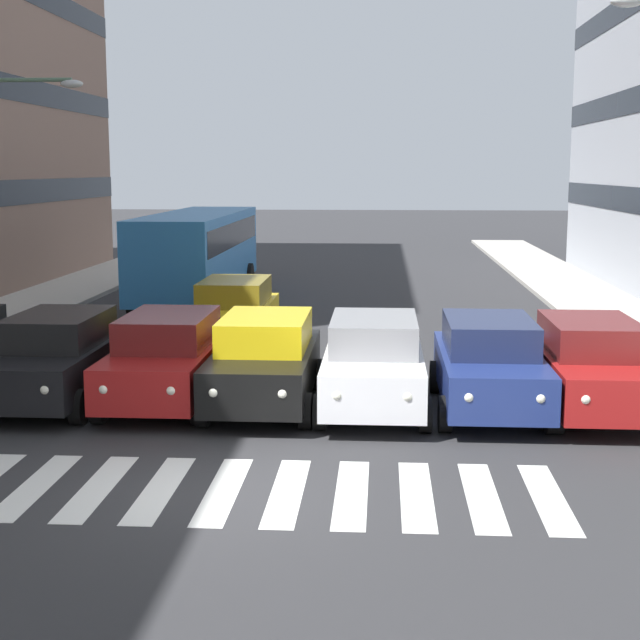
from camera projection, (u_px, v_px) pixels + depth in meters
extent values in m
plane|color=#2D2D30|center=(224.00, 490.00, 13.01)|extent=(180.00, 180.00, 0.00)
cube|color=silver|center=(548.00, 497.00, 12.71)|extent=(0.45, 2.80, 0.01)
cube|color=silver|center=(482.00, 496.00, 12.77)|extent=(0.45, 2.80, 0.01)
cube|color=silver|center=(416.00, 494.00, 12.83)|extent=(0.45, 2.80, 0.01)
cube|color=silver|center=(352.00, 493.00, 12.89)|extent=(0.45, 2.80, 0.01)
cube|color=silver|center=(287.00, 491.00, 12.95)|extent=(0.45, 2.80, 0.01)
cube|color=silver|center=(224.00, 490.00, 13.01)|extent=(0.45, 2.80, 0.01)
cube|color=silver|center=(160.00, 488.00, 13.07)|extent=(0.45, 2.80, 0.01)
cube|color=silver|center=(98.00, 487.00, 13.13)|extent=(0.45, 2.80, 0.01)
cube|color=silver|center=(36.00, 486.00, 13.19)|extent=(0.45, 2.80, 0.01)
cube|color=maroon|center=(592.00, 375.00, 17.00)|extent=(1.80, 4.40, 0.80)
cube|color=maroon|center=(591.00, 336.00, 17.09)|extent=(1.58, 2.46, 0.60)
cylinder|color=black|center=(556.00, 416.00, 15.70)|extent=(0.22, 0.64, 0.64)
cylinder|color=black|center=(620.00, 379.00, 18.44)|extent=(0.22, 0.64, 0.64)
cylinder|color=black|center=(529.00, 378.00, 18.56)|extent=(0.22, 0.64, 0.64)
sphere|color=white|center=(585.00, 399.00, 14.91)|extent=(0.18, 0.18, 0.18)
cube|color=navy|center=(489.00, 374.00, 17.13)|extent=(1.80, 4.40, 0.80)
cube|color=#1D2547|center=(489.00, 334.00, 17.22)|extent=(1.58, 2.46, 0.60)
cylinder|color=black|center=(552.00, 416.00, 15.71)|extent=(0.22, 0.64, 0.64)
cylinder|color=black|center=(445.00, 414.00, 15.83)|extent=(0.22, 0.64, 0.64)
cylinder|color=black|center=(526.00, 378.00, 18.57)|extent=(0.22, 0.64, 0.64)
cylinder|color=black|center=(436.00, 377.00, 18.69)|extent=(0.22, 0.64, 0.64)
sphere|color=white|center=(540.00, 398.00, 14.97)|extent=(0.18, 0.18, 0.18)
sphere|color=white|center=(469.00, 397.00, 15.04)|extent=(0.18, 0.18, 0.18)
cube|color=silver|center=(374.00, 372.00, 17.25)|extent=(1.80, 4.40, 0.80)
cube|color=gray|center=(374.00, 333.00, 17.33)|extent=(1.58, 2.46, 0.60)
cylinder|color=black|center=(425.00, 414.00, 15.82)|extent=(0.22, 0.64, 0.64)
cylinder|color=black|center=(320.00, 412.00, 15.94)|extent=(0.22, 0.64, 0.64)
cylinder|color=black|center=(419.00, 377.00, 18.68)|extent=(0.22, 0.64, 0.64)
cylinder|color=black|center=(330.00, 375.00, 18.80)|extent=(0.22, 0.64, 0.64)
sphere|color=white|center=(408.00, 396.00, 15.08)|extent=(0.18, 0.18, 0.18)
sphere|color=white|center=(337.00, 395.00, 15.16)|extent=(0.18, 0.18, 0.18)
cube|color=black|center=(264.00, 370.00, 17.45)|extent=(1.80, 4.40, 0.80)
cube|color=yellow|center=(265.00, 331.00, 17.54)|extent=(1.58, 2.46, 0.60)
cylinder|color=black|center=(306.00, 411.00, 16.03)|extent=(0.22, 0.64, 0.64)
cylinder|color=black|center=(203.00, 409.00, 16.15)|extent=(0.22, 0.64, 0.64)
cylinder|color=black|center=(317.00, 374.00, 18.89)|extent=(0.22, 0.64, 0.64)
cylinder|color=black|center=(230.00, 373.00, 19.01)|extent=(0.22, 0.64, 0.64)
sphere|color=white|center=(283.00, 393.00, 15.28)|extent=(0.18, 0.18, 0.18)
sphere|color=white|center=(214.00, 392.00, 15.36)|extent=(0.18, 0.18, 0.18)
cube|color=maroon|center=(167.00, 367.00, 17.67)|extent=(1.80, 4.40, 0.80)
cube|color=maroon|center=(169.00, 329.00, 17.76)|extent=(1.58, 2.46, 0.60)
cylinder|color=black|center=(199.00, 408.00, 16.25)|extent=(0.22, 0.64, 0.64)
cylinder|color=black|center=(99.00, 406.00, 16.37)|extent=(0.22, 0.64, 0.64)
cylinder|color=black|center=(227.00, 372.00, 19.11)|extent=(0.22, 0.64, 0.64)
cylinder|color=black|center=(141.00, 371.00, 19.23)|extent=(0.22, 0.64, 0.64)
sphere|color=white|center=(171.00, 390.00, 15.51)|extent=(0.18, 0.18, 0.18)
sphere|color=white|center=(104.00, 389.00, 15.58)|extent=(0.18, 0.18, 0.18)
cube|color=black|center=(57.00, 367.00, 17.73)|extent=(1.80, 4.40, 0.80)
cube|color=black|center=(59.00, 329.00, 17.81)|extent=(1.58, 2.46, 0.60)
cylinder|color=black|center=(79.00, 407.00, 16.30)|extent=(0.22, 0.64, 0.64)
cylinder|color=black|center=(124.00, 371.00, 19.16)|extent=(0.22, 0.64, 0.64)
cylinder|color=black|center=(39.00, 370.00, 19.28)|extent=(0.22, 0.64, 0.64)
sphere|color=white|center=(45.00, 389.00, 15.56)|extent=(0.18, 0.18, 0.18)
cylinder|color=black|center=(15.00, 370.00, 19.28)|extent=(0.22, 0.64, 0.64)
cube|color=gold|center=(234.00, 320.00, 23.20)|extent=(1.80, 4.40, 0.80)
cube|color=olive|center=(235.00, 291.00, 23.28)|extent=(1.58, 2.46, 0.60)
cylinder|color=black|center=(262.00, 347.00, 21.77)|extent=(0.22, 0.64, 0.64)
cylinder|color=black|center=(187.00, 346.00, 21.89)|extent=(0.22, 0.64, 0.64)
cylinder|color=black|center=(276.00, 326.00, 24.63)|extent=(0.22, 0.64, 0.64)
cylinder|color=black|center=(209.00, 326.00, 24.75)|extent=(0.22, 0.64, 0.64)
sphere|color=white|center=(244.00, 332.00, 21.03)|extent=(0.18, 0.18, 0.18)
sphere|color=white|center=(194.00, 331.00, 21.11)|extent=(0.18, 0.18, 0.18)
cube|color=#286BAD|center=(198.00, 250.00, 31.25)|extent=(2.50, 10.50, 2.50)
cube|color=black|center=(198.00, 234.00, 31.16)|extent=(2.52, 9.87, 0.80)
cylinder|color=black|center=(216.00, 303.00, 27.75)|extent=(0.28, 1.00, 1.00)
cylinder|color=black|center=(134.00, 302.00, 27.92)|extent=(0.28, 1.00, 1.00)
cylinder|color=black|center=(249.00, 277.00, 34.47)|extent=(0.28, 1.00, 1.00)
cylinder|color=black|center=(183.00, 276.00, 34.64)|extent=(0.28, 1.00, 1.00)
ellipsoid|color=#B7BCC1|center=(627.00, 1.00, 15.18)|extent=(0.56, 0.28, 0.20)
cylinder|color=#4C6B56|center=(14.00, 80.00, 22.52)|extent=(2.88, 0.10, 0.10)
ellipsoid|color=#B7BCC1|center=(72.00, 84.00, 22.44)|extent=(0.56, 0.28, 0.20)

